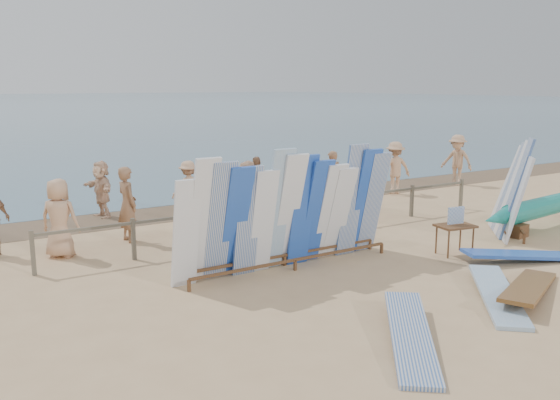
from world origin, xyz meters
TOP-DOWN VIEW (x-y plane):
  - ground at (0.00, 0.00)m, footprint 160.00×160.00m
  - wet_sand_strip at (0.00, 7.20)m, footprint 40.00×2.60m
  - fence at (0.00, 3.00)m, footprint 12.08×0.08m
  - main_surfboard_rack at (-1.50, 0.77)m, footprint 4.92×0.77m
  - side_surfboard_rack at (4.63, 0.24)m, footprint 1.88×1.96m
  - outrigger_canoe at (6.16, 0.23)m, footprint 5.85×1.19m
  - vendor_table at (2.11, -0.28)m, footprint 0.87×0.68m
  - flat_board_b at (0.58, -2.65)m, footprint 2.18×2.42m
  - flat_board_e at (-1.97, -3.17)m, footprint 2.09×2.47m
  - flat_board_c at (1.27, -2.77)m, footprint 2.66×1.70m
  - flat_board_d at (2.94, -1.45)m, footprint 2.72×1.46m
  - beach_chair_left at (0.25, 4.13)m, footprint 0.75×0.76m
  - beach_chair_right at (0.49, 3.93)m, footprint 0.79×0.79m
  - stroller at (2.07, 4.09)m, footprint 0.73×0.88m
  - beachgoer_2 at (-0.93, 3.60)m, footprint 0.62×0.97m
  - beachgoer_0 at (-5.27, 4.03)m, footprint 0.91×0.83m
  - beachgoer_9 at (6.04, 5.95)m, footprint 1.23×0.78m
  - beachgoer_6 at (0.90, 3.93)m, footprint 0.96×0.54m
  - beachgoer_5 at (2.48, 6.14)m, footprint 1.50×1.00m
  - beachgoer_3 at (-1.20, 6.63)m, footprint 1.00×0.44m
  - beachgoer_1 at (-3.62, 4.56)m, footprint 0.44×0.69m
  - beachgoer_extra_0 at (9.22, 6.08)m, footprint 0.79×1.29m
  - beachgoer_7 at (3.17, 5.67)m, footprint 0.69×0.55m
  - beachgoer_11 at (-3.44, 7.50)m, footprint 0.72×1.54m
  - beachgoer_4 at (0.53, 5.68)m, footprint 1.04×0.67m

SIDE VIEW (x-z plane):
  - ground at x=0.00m, z-range 0.00..0.00m
  - wet_sand_strip at x=0.00m, z-range -0.01..0.01m
  - flat_board_b at x=0.58m, z-range -0.11..0.11m
  - flat_board_e at x=-1.97m, z-range -0.15..0.15m
  - flat_board_c at x=1.27m, z-range -0.15..0.15m
  - flat_board_d at x=2.94m, z-range -0.15..0.15m
  - beach_chair_right at x=0.49m, z-range -0.18..0.69m
  - beach_chair_left at x=0.25m, z-range -0.19..0.71m
  - vendor_table at x=2.11m, z-range -0.18..0.88m
  - stroller at x=2.07m, z-range -0.10..0.94m
  - outrigger_canoe at x=6.16m, z-range 0.12..0.95m
  - fence at x=0.00m, z-range 0.18..1.08m
  - beachgoer_3 at x=-1.20m, z-range 0.00..1.53m
  - beachgoer_5 at x=2.48m, z-range 0.00..1.54m
  - beachgoer_11 at x=-3.44m, z-range 0.00..1.59m
  - beachgoer_4 at x=0.53m, z-range 0.00..1.64m
  - beachgoer_7 at x=3.17m, z-range 0.00..1.66m
  - beachgoer_0 at x=-5.27m, z-range 0.00..1.71m
  - beachgoer_9 at x=6.04m, z-range 0.00..1.77m
  - beachgoer_1 at x=-3.62m, z-range 0.00..1.79m
  - beachgoer_2 at x=-0.93m, z-range 0.00..1.84m
  - beachgoer_extra_0 at x=9.22m, z-range 0.00..1.86m
  - beachgoer_6 at x=0.90m, z-range 0.00..1.86m
  - side_surfboard_rack at x=4.63m, z-range -0.12..2.32m
  - main_surfboard_rack at x=-1.50m, z-range -0.13..2.35m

